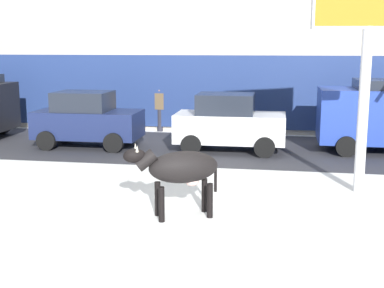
{
  "coord_description": "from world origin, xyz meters",
  "views": [
    {
      "loc": [
        2.2,
        -9.09,
        3.39
      ],
      "look_at": [
        0.17,
        2.7,
        1.1
      ],
      "focal_mm": 48.55,
      "sensor_mm": 36.0,
      "label": 1
    }
  ],
  "objects_px": {
    "cow_black": "(180,169)",
    "pedestrian_near_billboard": "(160,109)",
    "pedestrian_by_cars": "(331,113)",
    "billboard": "(370,2)",
    "car_white_hatchback": "(229,123)",
    "car_navy_hatchback": "(87,119)"
  },
  "relations": [
    {
      "from": "cow_black",
      "to": "pedestrian_near_billboard",
      "type": "distance_m",
      "value": 10.55
    },
    {
      "from": "pedestrian_near_billboard",
      "to": "pedestrian_by_cars",
      "type": "height_order",
      "value": "same"
    },
    {
      "from": "cow_black",
      "to": "billboard",
      "type": "height_order",
      "value": "billboard"
    },
    {
      "from": "cow_black",
      "to": "billboard",
      "type": "bearing_deg",
      "value": 33.22
    },
    {
      "from": "billboard",
      "to": "pedestrian_near_billboard",
      "type": "xyz_separation_m",
      "value": [
        -6.58,
        7.7,
        -3.43
      ]
    },
    {
      "from": "car_white_hatchback",
      "to": "pedestrian_near_billboard",
      "type": "height_order",
      "value": "car_white_hatchback"
    },
    {
      "from": "cow_black",
      "to": "billboard",
      "type": "xyz_separation_m",
      "value": [
        3.78,
        2.48,
        3.32
      ]
    },
    {
      "from": "car_white_hatchback",
      "to": "cow_black",
      "type": "bearing_deg",
      "value": -92.53
    },
    {
      "from": "billboard",
      "to": "pedestrian_near_billboard",
      "type": "relative_size",
      "value": 3.21
    },
    {
      "from": "car_white_hatchback",
      "to": "pedestrian_near_billboard",
      "type": "distance_m",
      "value": 4.64
    },
    {
      "from": "cow_black",
      "to": "pedestrian_near_billboard",
      "type": "bearing_deg",
      "value": 105.41
    },
    {
      "from": "car_navy_hatchback",
      "to": "car_white_hatchback",
      "type": "bearing_deg",
      "value": 0.67
    },
    {
      "from": "cow_black",
      "to": "billboard",
      "type": "distance_m",
      "value": 5.61
    },
    {
      "from": "car_navy_hatchback",
      "to": "pedestrian_by_cars",
      "type": "xyz_separation_m",
      "value": [
        8.27,
        3.5,
        -0.05
      ]
    },
    {
      "from": "cow_black",
      "to": "pedestrian_by_cars",
      "type": "height_order",
      "value": "pedestrian_by_cars"
    },
    {
      "from": "cow_black",
      "to": "pedestrian_by_cars",
      "type": "relative_size",
      "value": 1.09
    },
    {
      "from": "car_navy_hatchback",
      "to": "pedestrian_near_billboard",
      "type": "bearing_deg",
      "value": 64.36
    },
    {
      "from": "pedestrian_by_cars",
      "to": "billboard",
      "type": "bearing_deg",
      "value": -90.05
    },
    {
      "from": "billboard",
      "to": "pedestrian_by_cars",
      "type": "height_order",
      "value": "billboard"
    },
    {
      "from": "pedestrian_by_cars",
      "to": "car_navy_hatchback",
      "type": "bearing_deg",
      "value": -157.05
    },
    {
      "from": "cow_black",
      "to": "car_white_hatchback",
      "type": "height_order",
      "value": "car_white_hatchback"
    },
    {
      "from": "cow_black",
      "to": "car_navy_hatchback",
      "type": "bearing_deg",
      "value": 123.9
    }
  ]
}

